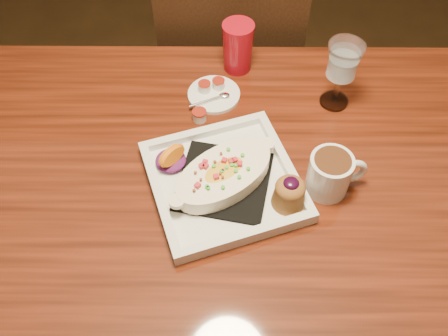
{
  "coord_description": "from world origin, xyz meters",
  "views": [
    {
      "loc": [
        -0.01,
        -0.59,
        1.6
      ],
      "look_at": [
        -0.02,
        0.04,
        0.77
      ],
      "focal_mm": 40.0,
      "sensor_mm": 36.0,
      "label": 1
    }
  ],
  "objects_px": {
    "chair_far": "(230,71)",
    "plate": "(229,179)",
    "saucer": "(213,93)",
    "goblet": "(343,64)",
    "red_tumbler": "(238,47)",
    "coffee_mug": "(331,173)",
    "table": "(231,213)"
  },
  "relations": [
    {
      "from": "goblet",
      "to": "saucer",
      "type": "bearing_deg",
      "value": 176.14
    },
    {
      "from": "table",
      "to": "coffee_mug",
      "type": "xyz_separation_m",
      "value": [
        0.2,
        0.0,
        0.15
      ]
    },
    {
      "from": "plate",
      "to": "chair_far",
      "type": "bearing_deg",
      "value": 70.35
    },
    {
      "from": "chair_far",
      "to": "saucer",
      "type": "xyz_separation_m",
      "value": [
        -0.04,
        -0.36,
        0.25
      ]
    },
    {
      "from": "saucer",
      "to": "goblet",
      "type": "bearing_deg",
      "value": -3.86
    },
    {
      "from": "chair_far",
      "to": "table",
      "type": "bearing_deg",
      "value": 90.0
    },
    {
      "from": "table",
      "to": "coffee_mug",
      "type": "distance_m",
      "value": 0.25
    },
    {
      "from": "table",
      "to": "red_tumbler",
      "type": "height_order",
      "value": "red_tumbler"
    },
    {
      "from": "chair_far",
      "to": "red_tumbler",
      "type": "relative_size",
      "value": 7.24
    },
    {
      "from": "chair_far",
      "to": "goblet",
      "type": "distance_m",
      "value": 0.58
    },
    {
      "from": "plate",
      "to": "saucer",
      "type": "bearing_deg",
      "value": 79.05
    },
    {
      "from": "red_tumbler",
      "to": "goblet",
      "type": "bearing_deg",
      "value": -27.66
    },
    {
      "from": "chair_far",
      "to": "plate",
      "type": "xyz_separation_m",
      "value": [
        -0.0,
        -0.63,
        0.27
      ]
    },
    {
      "from": "goblet",
      "to": "saucer",
      "type": "relative_size",
      "value": 1.34
    },
    {
      "from": "chair_far",
      "to": "goblet",
      "type": "relative_size",
      "value": 5.57
    },
    {
      "from": "coffee_mug",
      "to": "goblet",
      "type": "relative_size",
      "value": 0.73
    },
    {
      "from": "table",
      "to": "plate",
      "type": "relative_size",
      "value": 4.07
    },
    {
      "from": "chair_far",
      "to": "saucer",
      "type": "bearing_deg",
      "value": 83.14
    },
    {
      "from": "goblet",
      "to": "red_tumbler",
      "type": "distance_m",
      "value": 0.26
    },
    {
      "from": "table",
      "to": "plate",
      "type": "height_order",
      "value": "plate"
    },
    {
      "from": "coffee_mug",
      "to": "table",
      "type": "bearing_deg",
      "value": 171.67
    },
    {
      "from": "coffee_mug",
      "to": "goblet",
      "type": "xyz_separation_m",
      "value": [
        0.04,
        0.25,
        0.07
      ]
    },
    {
      "from": "plate",
      "to": "red_tumbler",
      "type": "distance_m",
      "value": 0.37
    },
    {
      "from": "table",
      "to": "chair_far",
      "type": "xyz_separation_m",
      "value": [
        -0.0,
        0.63,
        -0.15
      ]
    },
    {
      "from": "table",
      "to": "saucer",
      "type": "distance_m",
      "value": 0.29
    },
    {
      "from": "red_tumbler",
      "to": "saucer",
      "type": "bearing_deg",
      "value": -120.64
    },
    {
      "from": "red_tumbler",
      "to": "plate",
      "type": "bearing_deg",
      "value": -93.17
    },
    {
      "from": "table",
      "to": "saucer",
      "type": "bearing_deg",
      "value": 99.11
    },
    {
      "from": "table",
      "to": "coffee_mug",
      "type": "height_order",
      "value": "coffee_mug"
    },
    {
      "from": "table",
      "to": "goblet",
      "type": "xyz_separation_m",
      "value": [
        0.24,
        0.25,
        0.21
      ]
    },
    {
      "from": "coffee_mug",
      "to": "goblet",
      "type": "bearing_deg",
      "value": 70.05
    },
    {
      "from": "goblet",
      "to": "coffee_mug",
      "type": "bearing_deg",
      "value": -100.24
    }
  ]
}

